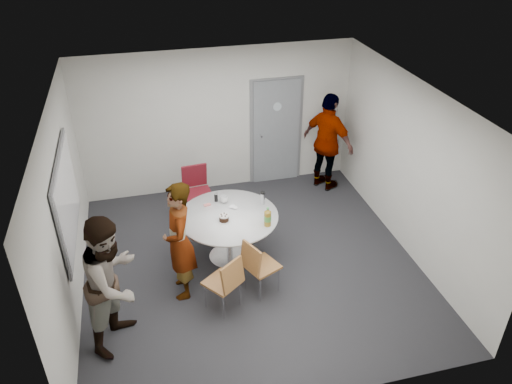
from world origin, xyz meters
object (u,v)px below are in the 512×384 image
object	(u,v)px
chair_far	(196,187)
door	(276,132)
chair_near_left	(227,280)
chair_near_right	(257,263)
table	(230,221)
person_left	(113,282)
person_right	(328,143)
whiteboard	(67,199)
person_main	(179,241)

from	to	relation	value
chair_far	door	bearing A→B (deg)	-156.62
chair_near_left	chair_near_right	size ratio (longest dim) A/B	0.99
table	person_left	world-z (taller)	person_left
table	person_right	size ratio (longest dim) A/B	0.79
door	chair_near_right	xyz separation A→B (m)	(-1.16, -3.11, -0.49)
chair_near_right	person_left	distance (m)	1.96
table	person_left	size ratio (longest dim) A/B	0.81
chair_near_left	person_right	xyz separation A→B (m)	(2.49, 2.81, 0.42)
whiteboard	chair_near_right	xyz separation A→B (m)	(2.40, -0.83, -0.92)
chair_near_right	door	bearing A→B (deg)	135.25
whiteboard	person_main	xyz separation A→B (m)	(1.38, -0.54, -0.56)
chair_near_right	chair_far	size ratio (longest dim) A/B	0.91
table	person_main	bearing A→B (deg)	-143.87
door	person_main	size ratio (longest dim) A/B	1.20
chair_near_right	person_main	xyz separation A→B (m)	(-1.01, 0.30, 0.35)
door	chair_near_right	world-z (taller)	door
table	person_main	size ratio (longest dim) A/B	0.85
chair_near_left	person_left	size ratio (longest dim) A/B	0.47
chair_near_left	person_main	size ratio (longest dim) A/B	0.49
door	table	bearing A→B (deg)	-121.40
person_main	person_left	distance (m)	1.10
person_right	table	bearing A→B (deg)	96.38
whiteboard	chair_near_right	world-z (taller)	whiteboard
table	chair_near_right	distance (m)	0.93
chair_near_right	person_right	world-z (taller)	person_right
whiteboard	person_right	xyz separation A→B (m)	(4.41, 1.75, -0.50)
door	chair_far	bearing A→B (deg)	-151.35
chair_far	person_left	distance (m)	2.92
chair_near_left	person_right	size ratio (longest dim) A/B	0.46
table	person_right	distance (m)	2.79
door	person_main	distance (m)	3.56
person_left	person_right	size ratio (longest dim) A/B	0.98
whiteboard	person_left	size ratio (longest dim) A/B	1.03
chair_near_right	chair_far	world-z (taller)	chair_far
chair_near_left	person_main	bearing A→B (deg)	98.84
chair_near_left	person_left	distance (m)	1.47
chair_near_right	person_right	xyz separation A→B (m)	(2.01, 2.58, 0.41)
chair_near_left	person_right	world-z (taller)	person_right
door	person_main	world-z (taller)	door
person_left	person_right	world-z (taller)	person_right
chair_near_right	person_main	size ratio (longest dim) A/B	0.50
person_main	whiteboard	bearing A→B (deg)	-109.80
person_right	door	bearing A→B (deg)	26.95
door	person_main	xyz separation A→B (m)	(-2.18, -2.82, -0.14)
person_main	person_right	xyz separation A→B (m)	(3.03, 2.29, 0.06)
door	chair_near_right	size ratio (longest dim) A/B	2.42
chair_near_right	whiteboard	bearing A→B (deg)	-133.40
door	chair_near_right	bearing A→B (deg)	-110.46
whiteboard	chair_near_right	size ratio (longest dim) A/B	2.17
person_main	person_right	world-z (taller)	person_right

